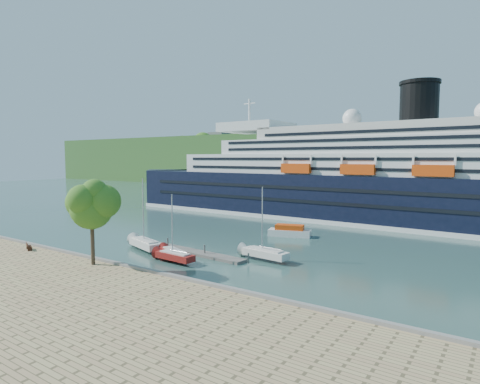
# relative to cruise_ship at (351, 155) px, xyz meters

# --- Properties ---
(ground) EXTENTS (400.00, 400.00, 0.00)m
(ground) POSITION_rel_cruise_ship_xyz_m (-8.70, -53.00, -13.71)
(ground) COLOR #2D5148
(ground) RESTS_ON ground
(far_hillside) EXTENTS (400.00, 50.00, 24.00)m
(far_hillside) POSITION_rel_cruise_ship_xyz_m (-8.70, 92.00, -1.71)
(far_hillside) COLOR #2F5B24
(far_hillside) RESTS_ON ground
(quay_coping) EXTENTS (220.00, 0.50, 0.30)m
(quay_coping) POSITION_rel_cruise_ship_xyz_m (-8.70, -53.20, -12.56)
(quay_coping) COLOR slate
(quay_coping) RESTS_ON promenade
(cruise_ship) EXTENTS (122.57, 21.30, 27.42)m
(cruise_ship) POSITION_rel_cruise_ship_xyz_m (0.00, 0.00, 0.00)
(cruise_ship) COLOR black
(cruise_ship) RESTS_ON ground
(park_bench) EXTENTS (1.79, 1.24, 1.06)m
(park_bench) POSITION_rel_cruise_ship_xyz_m (-24.10, -54.92, -12.18)
(park_bench) COLOR #482414
(park_bench) RESTS_ON promenade
(promenade_tree) EXTENTS (6.33, 6.33, 10.48)m
(promenade_tree) POSITION_rel_cruise_ship_xyz_m (-10.90, -54.69, -7.47)
(promenade_tree) COLOR #2A631A
(promenade_tree) RESTS_ON promenade
(floating_pontoon) EXTENTS (16.73, 3.35, 0.37)m
(floating_pontoon) POSITION_rel_cruise_ship_xyz_m (-7.48, -41.12, -13.53)
(floating_pontoon) COLOR slate
(floating_pontoon) RESTS_ON ground
(sailboat_white_near) EXTENTS (7.83, 4.32, 9.76)m
(sailboat_white_near) POSITION_rel_cruise_ship_xyz_m (-14.35, -43.70, -8.83)
(sailboat_white_near) COLOR silver
(sailboat_white_near) RESTS_ON ground
(sailboat_red) EXTENTS (6.42, 3.84, 8.03)m
(sailboat_red) POSITION_rel_cruise_ship_xyz_m (-7.59, -45.05, -9.70)
(sailboat_red) COLOR maroon
(sailboat_red) RESTS_ON ground
(sailboat_white_far) EXTENTS (7.11, 2.62, 8.97)m
(sailboat_white_far) POSITION_rel_cruise_ship_xyz_m (2.36, -38.91, -9.22)
(sailboat_white_far) COLOR silver
(sailboat_white_far) RESTS_ON ground
(tender_launch) EXTENTS (7.43, 4.29, 1.95)m
(tender_launch) POSITION_rel_cruise_ship_xyz_m (-2.39, -22.89, -12.74)
(tender_launch) COLOR #D3400C
(tender_launch) RESTS_ON ground
(sailboat_extra) EXTENTS (6.27, 2.07, 7.98)m
(sailboat_extra) POSITION_rel_cruise_ship_xyz_m (-6.39, -46.16, -9.72)
(sailboat_extra) COLOR maroon
(sailboat_extra) RESTS_ON ground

